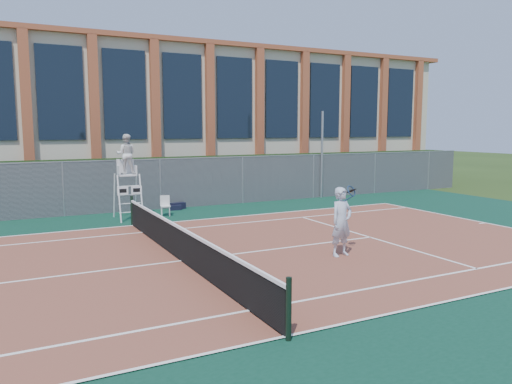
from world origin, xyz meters
name	(u,v)px	position (x,y,z in m)	size (l,w,h in m)	color
ground	(181,262)	(0.00, 0.00, 0.00)	(120.00, 120.00, 0.00)	#233814
apron	(170,253)	(0.00, 1.00, 0.01)	(36.00, 20.00, 0.01)	#0B3323
tennis_court	(181,261)	(0.00, 0.00, 0.02)	(23.77, 10.97, 0.02)	brown
tennis_net	(181,242)	(0.00, 0.00, 0.54)	(0.10, 11.30, 1.10)	black
fence	(114,187)	(0.00, 8.80, 1.10)	(40.00, 0.06, 2.20)	#595E60
hedge	(108,184)	(0.00, 10.00, 1.10)	(40.00, 1.40, 2.20)	black
building	(80,118)	(0.00, 17.95, 4.15)	(45.00, 10.60, 8.22)	beige
steel_pole	(322,155)	(10.44, 8.70, 2.20)	(0.12, 0.12, 4.41)	#9EA0A5
umpire_chair	(126,157)	(0.17, 7.05, 2.46)	(0.94, 1.44, 3.37)	white
plastic_chair	(165,204)	(1.69, 7.09, 0.49)	(0.45, 0.45, 0.82)	silver
sports_bag_near	(178,206)	(2.67, 8.46, 0.15)	(0.66, 0.26, 0.28)	black
sports_bag_far	(175,208)	(2.47, 8.24, 0.12)	(0.54, 0.23, 0.22)	black
tennis_player	(342,222)	(4.13, -1.49, 0.99)	(1.08, 0.74, 1.91)	#AEBCD1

